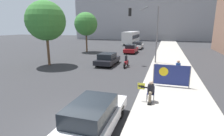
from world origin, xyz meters
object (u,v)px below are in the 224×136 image
Objects in this scene: street_tree_near_curb at (46,21)px; street_tree_midblock at (86,24)px; protest_banner at (171,75)px; city_bus_on_road at (131,37)px; seated_protester at (150,91)px; car_on_road_nearest at (107,59)px; traffic_light_pole at (148,25)px; car_on_road_midblock at (131,49)px; car_on_road_distant at (137,45)px; parked_car_curbside at (93,117)px; motorcycle_on_road at (126,62)px; pedestrian_behind at (178,71)px.

street_tree_near_curb is 1.04× the size of street_tree_midblock.
street_tree_midblock reaches higher than protest_banner.
city_bus_on_road is 28.71m from street_tree_near_curb.
seated_protester is 10.89m from car_on_road_nearest.
car_on_road_midblock is (-3.37, 8.05, -3.77)m from traffic_light_pole.
car_on_road_distant is (-3.29, 14.32, -3.77)m from traffic_light_pole.
street_tree_midblock is at bearing 126.71° from car_on_road_nearest.
street_tree_near_curb is at bearing 162.49° from seated_protester.
seated_protester is at bearing -58.95° from car_on_road_nearest.
parked_car_curbside is 12.43m from motorcycle_on_road.
city_bus_on_road is (-9.52, 31.21, 0.81)m from pedestrian_behind.
city_bus_on_road is 1.69× the size of street_tree_midblock.
protest_banner is 0.53× the size of car_on_road_distant.
car_on_road_nearest is 1.02× the size of car_on_road_midblock.
city_bus_on_road reaches higher than seated_protester.
car_on_road_distant is (-6.40, 21.44, -0.30)m from pedestrian_behind.
traffic_light_pole reaches higher than pedestrian_behind.
seated_protester is 0.72× the size of pedestrian_behind.
street_tree_midblock is (-6.97, 9.35, 4.07)m from car_on_road_nearest.
seated_protester is 26.19m from car_on_road_distant.
car_on_road_nearest is at bearing -85.05° from city_bus_on_road.
car_on_road_distant is 20.27m from street_tree_near_curb.
car_on_road_distant is 16.90m from motorcycle_on_road.
traffic_light_pole reaches higher than motorcycle_on_road.
protest_banner is at bearing 64.42° from parked_car_curbside.
car_on_road_distant is 11.30m from street_tree_midblock.
pedestrian_behind is 8.57m from parked_car_curbside.
pedestrian_behind is 8.83m from car_on_road_nearest.
seated_protester is 9.52m from motorcycle_on_road.
traffic_light_pole is (-2.62, 8.36, 3.50)m from protest_banner.
car_on_road_nearest is at bearing -153.10° from traffic_light_pole.
traffic_light_pole is at bearing 107.41° from protest_banner.
protest_banner is 0.36× the size of street_tree_midblock.
city_bus_on_road is 27.03m from motorcycle_on_road.
car_on_road_midblock is at bearing 117.75° from seated_protester.
street_tree_near_curb is (-13.59, 2.95, 3.88)m from pedestrian_behind.
street_tree_midblock is (-13.73, 15.62, 3.78)m from protest_banner.
protest_banner is (-0.50, -1.25, -0.03)m from pedestrian_behind.
motorcycle_on_road is at bearing -10.49° from car_on_road_nearest.
street_tree_near_curb is at bearing 162.22° from protest_banner.
pedestrian_behind is 0.24× the size of street_tree_near_curb.
motorcycle_on_road is at bearing 96.33° from parked_car_curbside.
seated_protester is 0.26× the size of parked_car_curbside.
seated_protester is at bearing -110.51° from protest_banner.
parked_car_curbside is 1.09× the size of car_on_road_nearest.
parked_car_curbside is at bearing -64.37° from street_tree_midblock.
seated_protester is 0.19× the size of traffic_light_pole.
parked_car_curbside is at bearing -74.08° from car_on_road_nearest.
protest_banner is 23.44m from car_on_road_distant.
seated_protester is 0.17× the size of street_tree_near_curb.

